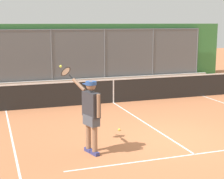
# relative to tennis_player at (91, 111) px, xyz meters

# --- Properties ---
(ground_plane) EXTENTS (60.00, 60.00, 0.00)m
(ground_plane) POSITION_rel_tennis_player_xyz_m (-2.36, -0.27, -1.07)
(ground_plane) COLOR #B76B42
(court_line_markings) EXTENTS (8.32, 11.05, 0.01)m
(court_line_markings) POSITION_rel_tennis_player_xyz_m (-2.36, 1.14, -1.07)
(court_line_markings) COLOR white
(court_line_markings) RESTS_ON ground
(fence_backdrop) EXTENTS (17.65, 1.37, 3.08)m
(fence_backdrop) POSITION_rel_tennis_player_xyz_m (-2.36, -11.49, 0.46)
(fence_backdrop) COLOR #565B60
(fence_backdrop) RESTS_ON ground
(tennis_net) EXTENTS (10.68, 0.09, 1.07)m
(tennis_net) POSITION_rel_tennis_player_xyz_m (-2.36, -5.16, -0.58)
(tennis_net) COLOR #2D2D2D
(tennis_net) RESTS_ON ground
(tennis_player) EXTENTS (0.78, 1.33, 2.09)m
(tennis_player) POSITION_rel_tennis_player_xyz_m (0.00, 0.00, 0.00)
(tennis_player) COLOR navy
(tennis_player) RESTS_ON ground
(tennis_ball_by_sideline) EXTENTS (0.07, 0.07, 0.07)m
(tennis_ball_by_sideline) POSITION_rel_tennis_player_xyz_m (-1.29, -1.53, -1.04)
(tennis_ball_by_sideline) COLOR #D6E042
(tennis_ball_by_sideline) RESTS_ON ground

